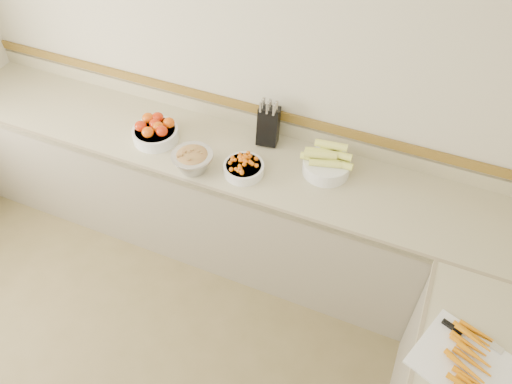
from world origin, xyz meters
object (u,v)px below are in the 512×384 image
at_px(tomato_bowl, 155,131).
at_px(knife_block, 268,125).
at_px(corn_bowl, 327,163).
at_px(cutting_board, 470,364).
at_px(rhubarb_bowl, 193,160).
at_px(cherry_tomato_bowl, 244,167).

bearing_deg(tomato_bowl, knife_block, 21.51).
bearing_deg(tomato_bowl, corn_bowl, 7.03).
distance_m(knife_block, cutting_board, 1.74).
xyz_separation_m(rhubarb_bowl, cutting_board, (1.70, -0.64, -0.06)).
bearing_deg(rhubarb_bowl, corn_bowl, 21.34).
bearing_deg(tomato_bowl, cherry_tomato_bowl, -5.77).
xyz_separation_m(tomato_bowl, cutting_board, (2.05, -0.79, -0.04)).
height_order(knife_block, corn_bowl, knife_block).
xyz_separation_m(knife_block, rhubarb_bowl, (-0.32, -0.42, -0.05)).
relative_size(cherry_tomato_bowl, cutting_board, 0.45).
height_order(tomato_bowl, rhubarb_bowl, tomato_bowl).
bearing_deg(cherry_tomato_bowl, corn_bowl, 24.03).
distance_m(cherry_tomato_bowl, rhubarb_bowl, 0.31).
distance_m(knife_block, corn_bowl, 0.45).
bearing_deg(corn_bowl, cherry_tomato_bowl, -155.97).
bearing_deg(tomato_bowl, cutting_board, -21.16).
height_order(corn_bowl, rhubarb_bowl, corn_bowl).
xyz_separation_m(cherry_tomato_bowl, corn_bowl, (0.45, 0.20, 0.03)).
bearing_deg(knife_block, corn_bowl, -16.75).
bearing_deg(knife_block, rhubarb_bowl, -127.06).
bearing_deg(tomato_bowl, rhubarb_bowl, -23.78).
relative_size(corn_bowl, rhubarb_bowl, 1.25).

